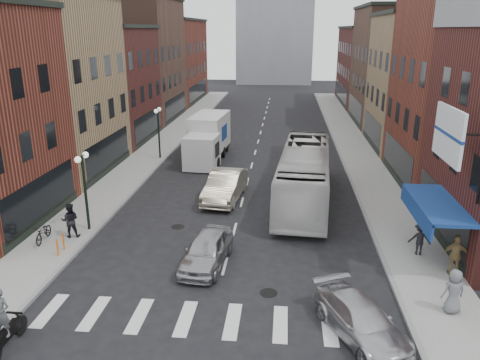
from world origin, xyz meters
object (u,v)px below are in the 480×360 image
motorcycle_rider (3,322)px  box_truck (208,139)px  parked_bicycle (44,232)px  curb_car (361,320)px  streetlamp_far (158,123)px  sedan_left_near (207,250)px  ped_right_b (456,255)px  ped_right_a (420,239)px  billboard_sign (451,136)px  transit_bus (304,175)px  ped_left_solo (70,220)px  ped_right_c (454,291)px  streetlamp_near (84,177)px  bike_rack (60,244)px  sedan_left_far (225,186)px

motorcycle_rider → box_truck: bearing=84.0°
parked_bicycle → curb_car: bearing=-27.6°
streetlamp_far → sedan_left_near: (6.60, -16.92, -2.19)m
streetlamp_far → box_truck: 4.01m
ped_right_b → ped_right_a: bearing=-55.6°
billboard_sign → transit_bus: (-4.91, 9.06, -4.48)m
streetlamp_far → parked_bicycle: (-1.58, -15.58, -2.32)m
curb_car → ped_left_solo: size_ratio=2.48×
streetlamp_far → curb_car: 24.94m
motorcycle_rider → ped_right_b: motorcycle_rider is taller
ped_right_a → ped_right_c: ped_right_c is taller
ped_right_b → ped_right_c: size_ratio=1.06×
motorcycle_rider → ped_left_solo: size_ratio=1.27×
motorcycle_rider → ped_right_b: bearing=21.7°
streetlamp_far → parked_bicycle: size_ratio=2.45×
ped_right_b → streetlamp_near: bearing=-3.6°
motorcycle_rider → parked_bicycle: motorcycle_rider is taller
transit_bus → ped_right_c: (4.95, -11.43, -0.66)m
parked_bicycle → billboard_sign: bearing=-11.4°
sedan_left_near → ped_right_b: 10.41m
streetlamp_near → curb_car: (12.59, -7.41, -2.29)m
transit_bus → curb_car: size_ratio=2.76×
streetlamp_far → transit_bus: (11.08, -8.44, -1.26)m
box_truck → ped_right_c: bearing=-54.4°
streetlamp_far → sedan_left_near: streetlamp_far is taller
billboard_sign → parked_bicycle: (-17.57, 1.92, -5.54)m
streetlamp_far → motorcycle_rider: (1.10, -23.22, -1.88)m
sedan_left_near → ped_right_c: bearing=-10.5°
streetlamp_far → bike_rack: (-0.20, -16.70, -2.36)m
sedan_left_far → ped_right_a: (9.72, -6.70, 0.05)m
parked_bicycle → box_truck: bearing=66.1°
curb_car → ped_left_solo: 14.56m
bike_rack → billboard_sign: bearing=-2.8°
transit_bus → ped_right_b: transit_bus is taller
parked_bicycle → ped_right_b: size_ratio=0.94×
motorcycle_rider → sedan_left_near: motorcycle_rider is taller
transit_bus → ped_right_a: 8.48m
billboard_sign → sedan_left_near: size_ratio=0.88×
bike_rack → ped_right_b: bearing=-1.2°
streetlamp_near → ped_right_b: streetlamp_near is taller
ped_left_solo → ped_right_c: 17.20m
motorcycle_rider → ped_right_b: size_ratio=1.24×
billboard_sign → sedan_left_far: size_ratio=0.71×
streetlamp_near → ped_right_b: 17.38m
streetlamp_near → sedan_left_far: (6.34, 5.43, -2.05)m
parked_bicycle → ped_right_a: 17.64m
bike_rack → ped_left_solo: (-0.27, 1.71, 0.47)m
ped_right_a → ped_right_b: ped_right_b is taller
transit_bus → ped_right_c: transit_bus is taller
transit_bus → billboard_sign: bearing=-57.2°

